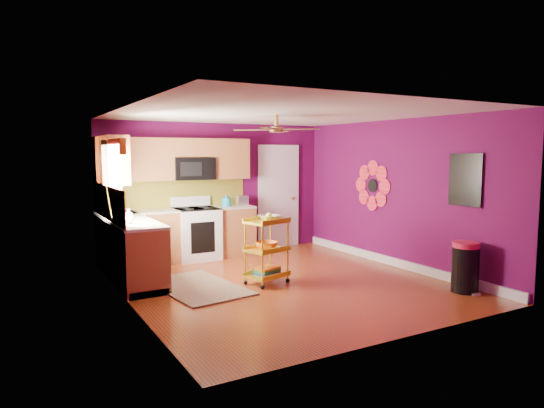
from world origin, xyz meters
TOP-DOWN VIEW (x-y plane):
  - ground at (0.00, 0.00)m, footprint 5.00×5.00m
  - room_envelope at (0.03, 0.00)m, footprint 4.54×5.04m
  - lower_cabinets at (-1.35, 1.82)m, footprint 2.81×2.31m
  - electric_range at (-0.55, 2.17)m, footprint 0.76×0.66m
  - upper_cabinetry at (-1.24, 2.17)m, footprint 2.80×2.30m
  - left_window at (-2.22, 1.05)m, footprint 0.08×1.35m
  - panel_door at (1.35, 2.47)m, footprint 0.95×0.11m
  - right_wall_art at (2.23, -0.34)m, footprint 0.04×2.74m
  - ceiling_fan at (0.00, 0.20)m, footprint 1.01×1.01m
  - shag_rug at (-1.22, 0.36)m, footprint 1.23×1.79m
  - rolling_cart at (-0.23, 0.07)m, footprint 0.68×0.57m
  - trash_can at (1.97, -1.67)m, footprint 0.43×0.44m
  - teal_kettle at (0.07, 2.19)m, footprint 0.18×0.18m
  - toaster at (0.40, 2.22)m, footprint 0.22×0.15m
  - soap_bottle_a at (-1.99, 1.11)m, footprint 0.08×0.08m
  - soap_bottle_b at (-2.01, 1.52)m, footprint 0.15×0.15m
  - counter_dish at (-1.86, 2.07)m, footprint 0.25×0.25m
  - counter_cup at (-2.07, 0.79)m, footprint 0.13×0.13m

SIDE VIEW (x-z plane):
  - ground at x=0.00m, z-range 0.00..0.00m
  - shag_rug at x=-1.22m, z-range 0.00..0.02m
  - trash_can at x=1.97m, z-range 0.00..0.70m
  - lower_cabinets at x=-1.35m, z-range -0.04..0.90m
  - electric_range at x=-0.55m, z-range -0.08..1.05m
  - rolling_cart at x=-0.23m, z-range 0.01..1.08m
  - counter_dish at x=-1.86m, z-range 0.94..1.00m
  - counter_cup at x=-2.07m, z-range 0.94..1.04m
  - teal_kettle at x=0.07m, z-range 0.92..1.13m
  - panel_door at x=1.35m, z-range -0.05..2.10m
  - soap_bottle_a at x=-1.99m, z-range 0.94..1.12m
  - toaster at x=0.40m, z-range 0.94..1.12m
  - soap_bottle_b at x=-2.01m, z-range 0.94..1.13m
  - right_wall_art at x=2.23m, z-range 0.92..1.96m
  - room_envelope at x=0.03m, z-range 0.37..2.89m
  - left_window at x=-2.22m, z-range 1.20..2.28m
  - upper_cabinetry at x=-1.24m, z-range 1.17..2.43m
  - ceiling_fan at x=0.00m, z-range 2.16..2.42m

